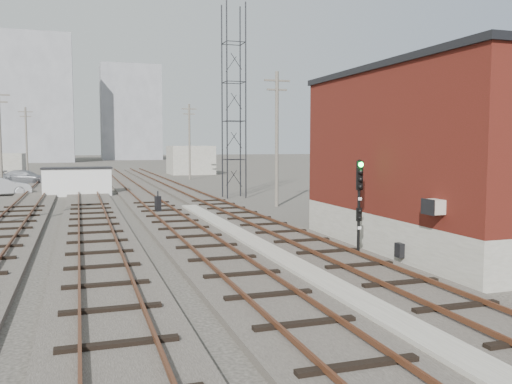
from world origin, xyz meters
name	(u,v)px	position (x,y,z in m)	size (l,w,h in m)	color
ground	(133,180)	(0.00, 60.00, 0.00)	(320.00, 320.00, 0.00)	#282621
track_right	(187,193)	(2.50, 39.00, 0.11)	(3.20, 90.00, 0.39)	#332D28
track_mid_right	(139,194)	(-1.50, 39.00, 0.11)	(3.20, 90.00, 0.39)	#332D28
track_mid_left	(88,196)	(-5.50, 39.00, 0.11)	(3.20, 90.00, 0.39)	#332D28
track_left	(34,197)	(-9.50, 39.00, 0.11)	(3.20, 90.00, 0.39)	#332D28
platform_curb	(257,247)	(0.50, 14.00, 0.13)	(0.90, 28.00, 0.26)	gray
brick_building	(441,158)	(7.50, 12.00, 3.63)	(6.54, 12.20, 7.22)	gray
lattice_tower	(234,102)	(5.50, 35.00, 7.50)	(1.60, 1.60, 15.00)	black
utility_pole_left_b	(0,137)	(-12.50, 45.00, 4.80)	(1.80, 0.24, 9.00)	#595147
utility_pole_left_c	(26,140)	(-12.50, 70.00, 4.80)	(1.80, 0.24, 9.00)	#595147
utility_pole_right_a	(277,135)	(6.50, 28.00, 4.80)	(1.80, 0.24, 9.00)	#595147
utility_pole_right_b	(189,139)	(6.50, 58.00, 4.80)	(1.80, 0.24, 9.00)	#595147
apartment_left	(25,99)	(-18.00, 135.00, 15.00)	(22.00, 14.00, 30.00)	gray
apartment_right	(130,113)	(8.00, 150.00, 13.00)	(16.00, 12.00, 26.00)	gray
shed_right	(191,160)	(9.00, 70.00, 2.00)	(6.00, 6.00, 4.00)	gray
signal_mast	(359,202)	(3.70, 11.63, 2.06)	(0.40, 0.40, 3.62)	gray
switch_stand	(158,204)	(-1.72, 26.18, 0.62)	(0.38, 0.38, 1.32)	black
site_trailer	(77,181)	(-6.29, 40.62, 1.17)	(5.53, 2.42, 2.33)	silver
car_silver	(1,187)	(-12.25, 42.34, 0.75)	(1.59, 4.57, 1.51)	#A9ACB1
car_grey	(25,177)	(-11.53, 55.46, 0.75)	(2.10, 5.18, 1.50)	slate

